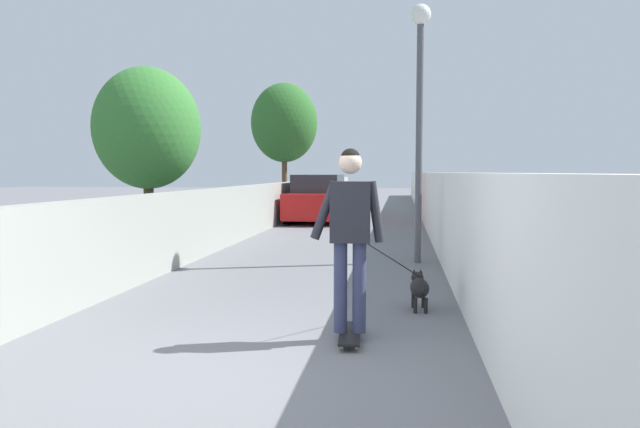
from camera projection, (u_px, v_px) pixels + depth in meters
ground_plane at (353, 223)px, 18.27m from camera, size 80.00×80.00×0.00m
wall_left at (267, 206)px, 16.57m from camera, size 48.00×0.30×1.28m
fence_right at (432, 201)px, 15.90m from camera, size 48.00×0.30×1.62m
tree_left_near at (147, 129)px, 12.21m from camera, size 2.27×2.27×3.87m
tree_left_mid at (284, 123)px, 23.39m from camera, size 2.74×2.74×5.28m
lamp_post at (420, 89)px, 9.97m from camera, size 0.36×0.36×4.54m
skateboard at (350, 334)px, 5.48m from camera, size 0.81×0.25×0.08m
person_skateboarder at (350, 225)px, 5.40m from camera, size 0.25×0.71×1.76m
dog at (419, 287)px, 6.69m from camera, size 1.67×0.84×1.06m
car_near at (319, 199)px, 18.91m from camera, size 4.32×1.80×1.54m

